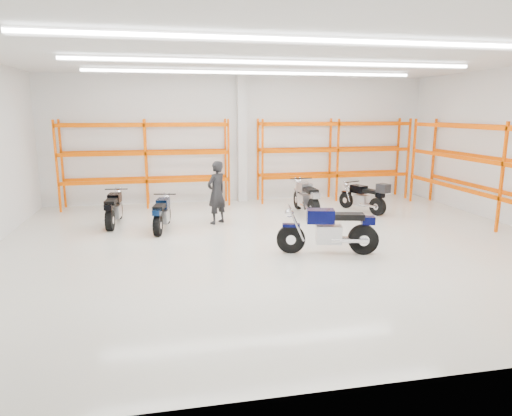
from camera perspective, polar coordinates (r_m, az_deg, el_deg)
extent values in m
plane|color=silver|center=(11.42, 3.26, -4.59)|extent=(14.00, 14.00, 0.00)
cube|color=white|center=(16.84, -1.87, 8.57)|extent=(14.00, 0.02, 4.50)
cube|color=white|center=(5.46, 19.66, 0.70)|extent=(14.00, 0.02, 4.50)
cube|color=white|center=(11.01, 3.55, 18.47)|extent=(14.00, 12.00, 0.02)
cube|color=white|center=(8.16, 9.31, 19.92)|extent=(10.00, 0.22, 0.10)
cube|color=white|center=(11.48, 2.87, 17.71)|extent=(10.00, 0.22, 0.10)
cube|color=white|center=(14.40, -0.20, 16.56)|extent=(10.00, 0.22, 0.10)
cylinder|color=black|center=(10.69, 4.38, -3.90)|extent=(0.68, 0.29, 0.67)
cylinder|color=black|center=(10.87, 13.25, -3.85)|extent=(0.72, 0.36, 0.69)
cylinder|color=silver|center=(10.69, 4.38, -3.90)|extent=(0.25, 0.21, 0.22)
cylinder|color=silver|center=(10.87, 13.25, -3.85)|extent=(0.29, 0.28, 0.25)
cube|color=#050837|center=(10.60, 4.41, -2.15)|extent=(0.43, 0.26, 0.07)
cube|color=#B7B7BC|center=(10.72, 9.05, -3.22)|extent=(0.66, 0.53, 0.42)
cube|color=#A5A5AA|center=(10.80, 11.27, -3.80)|extent=(0.79, 0.32, 0.09)
cube|color=#050837|center=(10.59, 8.05, -1.00)|extent=(0.70, 0.52, 0.31)
cube|color=black|center=(10.67, 11.39, -1.03)|extent=(0.80, 0.50, 0.13)
cube|color=#050837|center=(10.78, 13.83, -1.50)|extent=(0.34, 0.31, 0.18)
cylinder|color=black|center=(10.51, 6.03, 0.31)|extent=(0.23, 0.77, 0.04)
sphere|color=silver|center=(10.53, 4.19, -0.62)|extent=(0.21, 0.21, 0.21)
cylinder|color=silver|center=(10.64, 11.66, -4.06)|extent=(0.84, 0.30, 0.10)
cylinder|color=black|center=(14.64, -16.74, -0.22)|extent=(0.16, 0.58, 0.57)
cylinder|color=black|center=(13.27, -17.79, -1.47)|extent=(0.22, 0.60, 0.59)
cylinder|color=silver|center=(14.64, -16.74, -0.22)|extent=(0.15, 0.20, 0.19)
cylinder|color=silver|center=(13.27, -17.79, -1.47)|extent=(0.21, 0.23, 0.21)
cube|color=black|center=(14.59, -16.81, 0.88)|extent=(0.17, 0.35, 0.06)
cube|color=#B7B7BC|center=(13.90, -17.29, -0.40)|extent=(0.38, 0.52, 0.36)
cube|color=#A5A5AA|center=(13.58, -17.54, -1.12)|extent=(0.17, 0.68, 0.08)
cube|color=black|center=(14.00, -17.25, 1.20)|extent=(0.37, 0.56, 0.27)
cube|color=black|center=(13.48, -17.66, 0.78)|extent=(0.34, 0.65, 0.11)
cube|color=black|center=(13.11, -17.96, 0.11)|extent=(0.23, 0.27, 0.15)
cylinder|color=black|center=(14.28, -17.07, 2.27)|extent=(0.67, 0.09, 0.03)
sphere|color=silver|center=(14.58, -16.84, 1.87)|extent=(0.18, 0.18, 0.18)
cylinder|color=silver|center=(13.57, -18.20, -1.17)|extent=(0.15, 0.72, 0.09)
cylinder|color=black|center=(13.70, -11.04, -0.80)|extent=(0.21, 0.55, 0.54)
cylinder|color=black|center=(12.41, -12.18, -2.15)|extent=(0.27, 0.58, 0.56)
cylinder|color=silver|center=(13.70, -11.04, -0.80)|extent=(0.16, 0.20, 0.18)
cylinder|color=silver|center=(12.41, -12.18, -2.15)|extent=(0.22, 0.23, 0.20)
cube|color=#081A3E|center=(13.65, -11.08, 0.31)|extent=(0.20, 0.35, 0.05)
cube|color=#B7B7BC|center=(13.00, -11.62, -1.03)|extent=(0.41, 0.52, 0.34)
cube|color=#A5A5AA|center=(12.70, -11.90, -1.77)|extent=(0.23, 0.64, 0.07)
cube|color=#081A3E|center=(13.09, -11.55, 0.60)|extent=(0.40, 0.56, 0.25)
cube|color=black|center=(12.60, -11.99, 0.15)|extent=(0.38, 0.64, 0.11)
cube|color=#081A3E|center=(12.25, -12.32, -0.55)|extent=(0.24, 0.27, 0.14)
cylinder|color=black|center=(13.35, -11.33, 1.70)|extent=(0.63, 0.15, 0.03)
sphere|color=silver|center=(13.64, -11.10, 1.31)|extent=(0.17, 0.17, 0.17)
cylinder|color=silver|center=(12.69, -12.58, -1.81)|extent=(0.21, 0.68, 0.08)
cylinder|color=black|center=(15.52, 5.27, 1.04)|extent=(0.14, 0.64, 0.64)
cylinder|color=black|center=(14.04, 7.24, -0.13)|extent=(0.20, 0.66, 0.66)
cylinder|color=silver|center=(15.52, 5.27, 1.04)|extent=(0.15, 0.22, 0.21)
cylinder|color=silver|center=(14.04, 7.24, -0.13)|extent=(0.22, 0.24, 0.23)
cube|color=gray|center=(15.47, 5.29, 2.20)|extent=(0.17, 0.39, 0.06)
cube|color=#B7B7BC|center=(14.73, 6.25, 0.93)|extent=(0.39, 0.56, 0.40)
cube|color=#A5A5AA|center=(14.37, 6.76, 0.21)|extent=(0.14, 0.75, 0.09)
cube|color=gray|center=(14.83, 6.05, 2.60)|extent=(0.37, 0.60, 0.30)
cube|color=black|center=(14.28, 6.81, 2.22)|extent=(0.33, 0.71, 0.13)
cube|color=gray|center=(13.88, 7.40, 1.56)|extent=(0.24, 0.28, 0.17)
cylinder|color=black|center=(15.14, 5.64, 3.70)|extent=(0.75, 0.05, 0.04)
sphere|color=silver|center=(15.46, 5.26, 3.24)|extent=(0.20, 0.20, 0.20)
cylinder|color=silver|center=(14.28, 6.17, 0.15)|extent=(0.11, 0.80, 0.10)
cylinder|color=black|center=(15.92, 11.19, 0.98)|extent=(0.32, 0.55, 0.55)
cylinder|color=black|center=(15.02, 14.95, 0.17)|extent=(0.38, 0.59, 0.57)
cylinder|color=silver|center=(15.92, 11.19, 0.98)|extent=(0.19, 0.22, 0.18)
cylinder|color=silver|center=(15.02, 14.95, 0.17)|extent=(0.25, 0.26, 0.20)
cube|color=black|center=(15.87, 11.23, 1.95)|extent=(0.26, 0.36, 0.06)
cube|color=#B7B7BC|center=(15.42, 13.11, 0.96)|extent=(0.49, 0.57, 0.35)
cube|color=#A5A5AA|center=(15.21, 14.06, 0.41)|extent=(0.36, 0.63, 0.07)
cube|color=black|center=(15.47, 12.72, 2.32)|extent=(0.49, 0.60, 0.26)
cube|color=black|center=(15.13, 14.15, 2.04)|extent=(0.49, 0.67, 0.11)
cube|color=black|center=(14.90, 15.25, 1.54)|extent=(0.28, 0.30, 0.15)
cylinder|color=black|center=(15.65, 11.92, 3.22)|extent=(0.60, 0.28, 0.03)
sphere|color=silver|center=(15.86, 11.17, 2.82)|extent=(0.17, 0.17, 0.17)
cylinder|color=silver|center=(15.08, 13.80, 0.32)|extent=(0.35, 0.67, 0.08)
cube|color=black|center=(14.79, 15.62, 2.39)|extent=(0.42, 0.44, 0.28)
imported|color=black|center=(13.40, -4.95, 1.95)|extent=(0.80, 0.77, 1.85)
cube|color=white|center=(16.67, -1.77, 8.53)|extent=(0.32, 0.32, 4.50)
cube|color=#FF4500|center=(16.90, -23.08, 5.08)|extent=(0.07, 0.07, 3.00)
cube|color=#FF4500|center=(16.12, -23.63, 4.74)|extent=(0.07, 0.07, 3.00)
cube|color=#FF4500|center=(16.56, -13.52, 5.58)|extent=(0.07, 0.07, 3.00)
cube|color=#FF4500|center=(15.77, -13.61, 5.27)|extent=(0.07, 0.07, 3.00)
cube|color=#FF4500|center=(16.70, -3.83, 5.93)|extent=(0.07, 0.07, 3.00)
cube|color=#FF4500|center=(15.91, -3.44, 5.64)|extent=(0.07, 0.07, 3.00)
cube|color=#FF4500|center=(16.63, -13.42, 3.66)|extent=(5.60, 0.07, 0.12)
cube|color=#FF4500|center=(15.84, -13.51, 3.25)|extent=(5.60, 0.07, 0.12)
cube|color=#FF4500|center=(16.53, -13.58, 6.87)|extent=(5.60, 0.07, 0.12)
cube|color=#FF4500|center=(15.73, -13.67, 6.62)|extent=(5.60, 0.07, 0.12)
cube|color=#FF4500|center=(16.48, -13.74, 10.12)|extent=(5.60, 0.07, 0.12)
cube|color=#FF4500|center=(15.68, -13.84, 10.04)|extent=(5.60, 0.07, 0.12)
cube|color=#FF4500|center=(16.90, 0.23, 6.03)|extent=(0.07, 0.07, 3.00)
cube|color=#FF4500|center=(16.12, 0.81, 5.74)|extent=(0.07, 0.07, 3.00)
cube|color=#FF4500|center=(17.67, 9.21, 6.14)|extent=(0.07, 0.07, 3.00)
cube|color=#FF4500|center=(16.93, 10.16, 5.86)|extent=(0.07, 0.07, 3.00)
cube|color=#FF4500|center=(18.84, 17.26, 6.11)|extent=(0.07, 0.07, 3.00)
cube|color=#FF4500|center=(18.15, 18.46, 5.83)|extent=(0.07, 0.07, 3.00)
cube|color=#FF4500|center=(17.74, 9.15, 4.33)|extent=(5.60, 0.07, 0.12)
cube|color=#FF4500|center=(17.00, 10.09, 3.97)|extent=(5.60, 0.07, 0.12)
cube|color=#FF4500|center=(17.64, 9.25, 7.35)|extent=(5.60, 0.07, 0.12)
cube|color=#FF4500|center=(16.90, 10.21, 7.12)|extent=(5.60, 0.07, 0.12)
cube|color=#FF4500|center=(17.59, 9.35, 10.40)|extent=(5.60, 0.07, 0.12)
cube|color=#FF4500|center=(16.85, 10.33, 10.30)|extent=(5.60, 0.07, 0.12)
cube|color=#FF4500|center=(13.92, 28.38, 3.31)|extent=(0.07, 0.07, 3.00)
cube|color=#FF4500|center=(18.00, 21.26, 5.59)|extent=(0.07, 0.07, 3.00)
cube|color=#FF4500|center=(17.59, 19.05, 5.61)|extent=(0.07, 0.07, 3.00)
cube|color=#FF4500|center=(14.00, 28.15, 1.04)|extent=(0.07, 9.00, 0.12)
cube|color=#FF4500|center=(13.88, 28.53, 4.84)|extent=(0.07, 9.00, 0.12)
cube|color=#FF4500|center=(13.82, 28.92, 8.69)|extent=(0.07, 9.00, 0.12)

